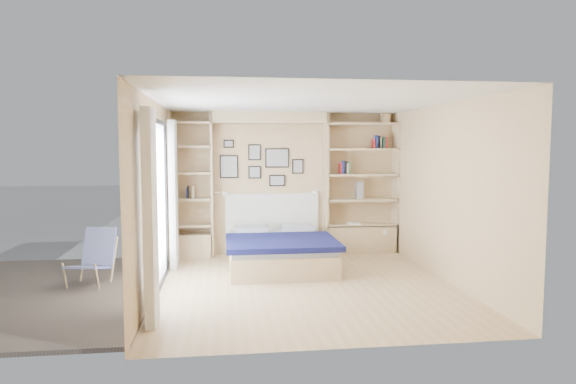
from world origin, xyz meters
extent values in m
plane|color=tan|center=(0.00, 0.00, 0.00)|extent=(4.50, 4.50, 0.00)
plane|color=tan|center=(0.00, 2.25, 1.25)|extent=(4.00, 0.00, 4.00)
plane|color=tan|center=(0.00, -2.25, 1.25)|extent=(4.00, 0.00, 4.00)
plane|color=tan|center=(-2.00, 0.00, 1.25)|extent=(0.00, 4.50, 4.50)
plane|color=tan|center=(2.00, 0.00, 1.25)|extent=(0.00, 4.50, 4.50)
plane|color=white|center=(0.00, 0.00, 2.50)|extent=(4.50, 4.50, 0.00)
cube|color=tan|center=(-1.30, 2.08, 1.25)|extent=(0.04, 0.35, 2.50)
cube|color=tan|center=(0.70, 2.08, 1.25)|extent=(0.04, 0.35, 2.50)
cube|color=tan|center=(-0.30, 2.08, 2.40)|extent=(2.00, 0.35, 0.20)
cube|color=tan|center=(1.98, 2.08, 1.25)|extent=(0.04, 0.35, 2.50)
cube|color=tan|center=(-1.98, 2.08, 1.25)|extent=(0.04, 0.35, 2.50)
cube|color=tan|center=(1.35, 2.08, 0.25)|extent=(1.30, 0.35, 0.50)
cube|color=tan|center=(-1.65, 2.08, 0.20)|extent=(0.70, 0.35, 0.40)
cube|color=black|center=(-1.97, 0.00, 2.23)|extent=(0.04, 2.08, 0.06)
cube|color=black|center=(-1.97, 0.00, 0.03)|extent=(0.04, 2.08, 0.06)
cube|color=black|center=(-1.97, -1.02, 1.10)|extent=(0.04, 0.06, 2.20)
cube|color=black|center=(-1.97, 1.02, 1.10)|extent=(0.04, 0.06, 2.20)
cube|color=silver|center=(-1.98, 0.00, 1.12)|extent=(0.01, 2.00, 2.20)
cube|color=white|center=(-1.88, -1.30, 1.15)|extent=(0.10, 0.45, 2.30)
cube|color=white|center=(-1.88, 1.30, 1.15)|extent=(0.10, 0.45, 2.30)
cube|color=tan|center=(1.35, 2.08, 0.50)|extent=(1.30, 0.35, 0.04)
cube|color=tan|center=(1.35, 2.08, 0.95)|extent=(1.30, 0.35, 0.04)
cube|color=tan|center=(1.35, 2.08, 1.40)|extent=(1.30, 0.35, 0.04)
cube|color=tan|center=(1.35, 2.08, 1.85)|extent=(1.30, 0.35, 0.04)
cube|color=tan|center=(1.35, 2.08, 2.30)|extent=(1.30, 0.35, 0.04)
cube|color=tan|center=(-1.65, 2.08, 0.55)|extent=(0.70, 0.35, 0.04)
cube|color=tan|center=(-1.65, 2.08, 1.00)|extent=(0.70, 0.35, 0.04)
cube|color=tan|center=(-1.65, 2.08, 1.45)|extent=(0.70, 0.35, 0.04)
cube|color=tan|center=(-1.65, 2.08, 1.90)|extent=(0.70, 0.35, 0.04)
cube|color=tan|center=(-1.65, 2.08, 2.30)|extent=(0.70, 0.35, 0.04)
cube|color=tan|center=(-0.24, 1.10, 0.17)|extent=(1.56, 1.95, 0.34)
cube|color=#A3AAB2|center=(-0.24, 1.10, 0.39)|extent=(1.52, 1.91, 0.10)
cube|color=#0D103C|center=(-0.24, 0.77, 0.46)|extent=(1.66, 1.36, 0.08)
cube|color=#A3AAB2|center=(-0.63, 1.77, 0.50)|extent=(0.54, 0.39, 0.12)
cube|color=#A3AAB2|center=(0.15, 1.77, 0.50)|extent=(0.54, 0.39, 0.12)
cube|color=white|center=(-0.24, 2.22, 0.72)|extent=(1.66, 0.04, 0.70)
cube|color=black|center=(-1.00, 2.23, 1.55)|extent=(0.32, 0.02, 0.40)
cube|color=gray|center=(-1.00, 2.21, 1.55)|extent=(0.28, 0.01, 0.36)
cube|color=black|center=(-0.55, 2.23, 1.80)|extent=(0.22, 0.02, 0.28)
cube|color=gray|center=(-0.55, 2.21, 1.80)|extent=(0.18, 0.01, 0.24)
cube|color=black|center=(-0.55, 2.23, 1.45)|extent=(0.22, 0.02, 0.22)
cube|color=gray|center=(-0.55, 2.21, 1.45)|extent=(0.18, 0.01, 0.18)
cube|color=black|center=(-0.15, 2.23, 1.70)|extent=(0.42, 0.02, 0.34)
cube|color=gray|center=(-0.15, 2.21, 1.70)|extent=(0.38, 0.01, 0.30)
cube|color=black|center=(-0.15, 2.23, 1.30)|extent=(0.28, 0.02, 0.20)
cube|color=gray|center=(-0.15, 2.21, 1.30)|extent=(0.24, 0.01, 0.16)
cube|color=black|center=(0.22, 2.23, 1.55)|extent=(0.20, 0.02, 0.26)
cube|color=gray|center=(0.22, 2.21, 1.55)|extent=(0.16, 0.01, 0.22)
cube|color=black|center=(-1.00, 2.23, 1.95)|extent=(0.18, 0.02, 0.14)
cube|color=gray|center=(-1.00, 2.21, 1.95)|extent=(0.14, 0.01, 0.10)
cylinder|color=silver|center=(-1.16, 2.00, 1.12)|extent=(0.20, 0.02, 0.02)
cone|color=white|center=(-1.06, 2.00, 1.10)|extent=(0.13, 0.12, 0.15)
cylinder|color=silver|center=(0.56, 2.00, 1.12)|extent=(0.20, 0.02, 0.02)
cone|color=white|center=(0.46, 2.00, 1.10)|extent=(0.13, 0.12, 0.15)
cube|color=#A51E1E|center=(0.96, 2.07, 1.52)|extent=(0.02, 0.15, 0.19)
cube|color=navy|center=(1.00, 2.07, 1.53)|extent=(0.03, 0.15, 0.23)
cube|color=black|center=(1.04, 2.07, 1.53)|extent=(0.03, 0.15, 0.23)
cube|color=tan|center=(1.08, 2.07, 1.51)|extent=(0.04, 0.15, 0.19)
cube|color=#286042|center=(1.11, 2.07, 1.53)|extent=(0.03, 0.15, 0.21)
cube|color=#A51E1E|center=(1.56, 2.07, 1.95)|extent=(0.02, 0.15, 0.16)
cube|color=navy|center=(1.61, 2.07, 1.99)|extent=(0.03, 0.15, 0.23)
cube|color=black|center=(1.65, 2.07, 1.98)|extent=(0.03, 0.15, 0.22)
cube|color=#BFB28C|center=(1.66, 2.07, 1.97)|extent=(0.04, 0.15, 0.20)
cube|color=#265A3F|center=(1.74, 2.07, 1.97)|extent=(0.03, 0.15, 0.20)
cube|color=#A51E1E|center=(1.78, 2.07, 1.97)|extent=(0.03, 0.15, 0.20)
cube|color=navy|center=(-1.72, 2.07, 1.11)|extent=(0.02, 0.15, 0.17)
cube|color=black|center=(-1.70, 2.07, 1.12)|extent=(0.03, 0.15, 0.21)
cube|color=#BFB28C|center=(-1.62, 2.07, 1.12)|extent=(0.03, 0.15, 0.19)
cube|color=tan|center=(1.76, 2.07, 2.40)|extent=(0.13, 0.13, 0.15)
cone|color=tan|center=(1.76, 2.07, 2.51)|extent=(0.20, 0.20, 0.08)
cube|color=slate|center=(1.31, 2.07, 1.12)|extent=(0.12, 0.12, 0.30)
cube|color=white|center=(1.20, 2.02, 0.54)|extent=(0.22, 0.16, 0.03)
cube|color=brown|center=(-3.60, 0.00, 0.00)|extent=(3.20, 4.00, 0.05)
cylinder|color=tan|center=(-3.18, 0.10, 0.20)|extent=(0.06, 0.13, 0.39)
cylinder|color=tan|center=(-2.76, 0.02, 0.20)|extent=(0.06, 0.13, 0.39)
cylinder|color=tan|center=(-3.08, 0.64, 0.30)|extent=(0.09, 0.32, 0.64)
cylinder|color=tan|center=(-2.65, 0.55, 0.30)|extent=(0.09, 0.32, 0.64)
cube|color=#2630A7|center=(-2.93, 0.26, 0.28)|extent=(0.54, 0.61, 0.14)
cube|color=#2630A7|center=(-2.86, 0.62, 0.49)|extent=(0.48, 0.30, 0.52)
camera|label=1|loc=(-1.13, -6.81, 1.89)|focal=32.00mm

